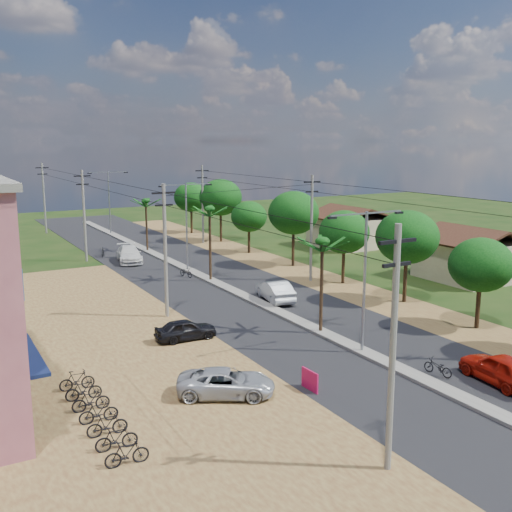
# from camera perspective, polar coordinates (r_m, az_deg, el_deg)

# --- Properties ---
(ground) EXTENTS (160.00, 160.00, 0.00)m
(ground) POSITION_cam_1_polar(r_m,az_deg,el_deg) (34.60, 10.05, -9.08)
(ground) COLOR black
(ground) RESTS_ON ground
(road) EXTENTS (12.00, 110.00, 0.04)m
(road) POSITION_cam_1_polar(r_m,az_deg,el_deg) (46.59, -1.72, -3.65)
(road) COLOR black
(road) RESTS_ON ground
(median) EXTENTS (1.00, 90.00, 0.18)m
(median) POSITION_cam_1_polar(r_m,az_deg,el_deg) (49.17, -3.35, -2.81)
(median) COLOR #605E56
(median) RESTS_ON ground
(dirt_lot_west) EXTENTS (18.00, 46.00, 0.04)m
(dirt_lot_west) POSITION_cam_1_polar(r_m,az_deg,el_deg) (35.47, -18.35, -8.95)
(dirt_lot_west) COLOR brown
(dirt_lot_west) RESTS_ON ground
(dirt_shoulder_east) EXTENTS (5.00, 90.00, 0.03)m
(dirt_shoulder_east) POSITION_cam_1_polar(r_m,az_deg,el_deg) (50.97, 6.78, -2.46)
(dirt_shoulder_east) COLOR brown
(dirt_shoulder_east) RESTS_ON ground
(house_east_near) EXTENTS (7.60, 7.50, 4.60)m
(house_east_near) POSITION_cam_1_polar(r_m,az_deg,el_deg) (54.61, 19.78, 0.41)
(house_east_near) COLOR tan
(house_east_near) RESTS_ON ground
(house_east_far) EXTENTS (7.60, 7.50, 4.60)m
(house_east_far) POSITION_cam_1_polar(r_m,az_deg,el_deg) (68.17, 8.89, 2.90)
(house_east_far) COLOR tan
(house_east_far) RESTS_ON ground
(tree_east_b) EXTENTS (4.00, 4.00, 5.83)m
(tree_east_b) POSITION_cam_1_polar(r_m,az_deg,el_deg) (39.91, 20.64, -0.80)
(tree_east_b) COLOR black
(tree_east_b) RESTS_ON ground
(tree_east_c) EXTENTS (4.60, 4.60, 6.83)m
(tree_east_c) POSITION_cam_1_polar(r_m,az_deg,el_deg) (44.78, 14.20, 1.75)
(tree_east_c) COLOR black
(tree_east_c) RESTS_ON ground
(tree_east_d) EXTENTS (4.20, 4.20, 6.13)m
(tree_east_d) POSITION_cam_1_polar(r_m,az_deg,el_deg) (49.91, 8.40, 2.27)
(tree_east_d) COLOR black
(tree_east_d) RESTS_ON ground
(tree_east_e) EXTENTS (4.80, 4.80, 7.14)m
(tree_east_e) POSITION_cam_1_polar(r_m,az_deg,el_deg) (56.39, 3.60, 4.12)
(tree_east_e) COLOR black
(tree_east_e) RESTS_ON ground
(tree_east_f) EXTENTS (3.80, 3.80, 5.52)m
(tree_east_f) POSITION_cam_1_polar(r_m,az_deg,el_deg) (63.15, -0.68, 3.77)
(tree_east_f) COLOR black
(tree_east_f) RESTS_ON ground
(tree_east_g) EXTENTS (5.00, 5.00, 7.38)m
(tree_east_g) POSITION_cam_1_polar(r_m,az_deg,el_deg) (70.35, -3.40, 5.59)
(tree_east_g) COLOR black
(tree_east_g) RESTS_ON ground
(tree_east_h) EXTENTS (4.40, 4.40, 6.52)m
(tree_east_h) POSITION_cam_1_polar(r_m,az_deg,el_deg) (77.52, -6.20, 5.59)
(tree_east_h) COLOR black
(tree_east_h) RESTS_ON ground
(palm_median_near) EXTENTS (2.00, 2.00, 6.15)m
(palm_median_near) POSITION_cam_1_polar(r_m,az_deg,el_deg) (36.25, 6.34, 1.01)
(palm_median_near) COLOR black
(palm_median_near) RESTS_ON ground
(palm_median_mid) EXTENTS (2.00, 2.00, 6.55)m
(palm_median_mid) POSITION_cam_1_polar(r_m,az_deg,el_deg) (49.92, -4.44, 4.17)
(palm_median_mid) COLOR black
(palm_median_mid) RESTS_ON ground
(palm_median_far) EXTENTS (2.00, 2.00, 5.85)m
(palm_median_far) POSITION_cam_1_polar(r_m,az_deg,el_deg) (64.77, -10.45, 4.99)
(palm_median_far) COLOR black
(palm_median_far) RESTS_ON ground
(streetlight_near) EXTENTS (5.10, 0.18, 8.00)m
(streetlight_near) POSITION_cam_1_polar(r_m,az_deg,el_deg) (33.29, 10.33, -1.31)
(streetlight_near) COLOR gray
(streetlight_near) RESTS_ON ground
(streetlight_mid) EXTENTS (5.10, 0.18, 8.00)m
(streetlight_mid) POSITION_cam_1_polar(r_m,az_deg,el_deg) (54.60, -6.64, 3.52)
(streetlight_mid) COLOR gray
(streetlight_mid) RESTS_ON ground
(streetlight_far) EXTENTS (5.10, 0.18, 8.00)m
(streetlight_far) POSITION_cam_1_polar(r_m,az_deg,el_deg) (78.13, -13.82, 5.49)
(streetlight_far) COLOR gray
(streetlight_far) RESTS_ON ground
(utility_pole_w_a) EXTENTS (1.60, 0.24, 9.00)m
(utility_pole_w_a) POSITION_cam_1_polar(r_m,az_deg,el_deg) (21.58, 12.92, -8.22)
(utility_pole_w_a) COLOR #605E56
(utility_pole_w_a) RESTS_ON ground
(utility_pole_w_b) EXTENTS (1.60, 0.24, 9.00)m
(utility_pole_w_b) POSITION_cam_1_polar(r_m,az_deg,el_deg) (40.10, -8.64, 0.77)
(utility_pole_w_b) COLOR #605E56
(utility_pole_w_b) RESTS_ON ground
(utility_pole_w_c) EXTENTS (1.60, 0.24, 9.00)m
(utility_pole_w_c) POSITION_cam_1_polar(r_m,az_deg,el_deg) (60.97, -16.05, 3.91)
(utility_pole_w_c) COLOR #605E56
(utility_pole_w_c) RESTS_ON ground
(utility_pole_w_d) EXTENTS (1.60, 0.24, 9.00)m
(utility_pole_w_d) POSITION_cam_1_polar(r_m,az_deg,el_deg) (81.46, -19.54, 5.37)
(utility_pole_w_d) COLOR #605E56
(utility_pole_w_d) RESTS_ON ground
(utility_pole_e_b) EXTENTS (1.60, 0.24, 9.00)m
(utility_pole_e_b) POSITION_cam_1_polar(r_m,az_deg,el_deg) (50.33, 5.30, 2.90)
(utility_pole_e_b) COLOR #605E56
(utility_pole_e_b) RESTS_ON ground
(utility_pole_e_c) EXTENTS (1.60, 0.24, 9.00)m
(utility_pole_e_c) POSITION_cam_1_polar(r_m,az_deg,el_deg) (69.42, -5.10, 5.09)
(utility_pole_e_c) COLOR #605E56
(utility_pole_e_c) RESTS_ON ground
(car_red_near) EXTENTS (2.27, 4.62, 1.52)m
(car_red_near) POSITION_cam_1_polar(r_m,az_deg,el_deg) (32.03, 22.29, -9.97)
(car_red_near) COLOR #9E1308
(car_red_near) RESTS_ON ground
(car_silver_mid) EXTENTS (2.46, 4.85, 1.52)m
(car_silver_mid) POSITION_cam_1_polar(r_m,az_deg,el_deg) (44.53, 1.83, -3.36)
(car_silver_mid) COLOR #A3A7AB
(car_silver_mid) RESTS_ON ground
(car_white_far) EXTENTS (3.17, 5.64, 1.54)m
(car_white_far) POSITION_cam_1_polar(r_m,az_deg,el_deg) (59.98, -11.99, 0.14)
(car_white_far) COLOR silver
(car_white_far) RESTS_ON ground
(car_parked_silver) EXTENTS (4.98, 4.07, 1.26)m
(car_parked_silver) POSITION_cam_1_polar(r_m,az_deg,el_deg) (28.49, -2.86, -12.03)
(car_parked_silver) COLOR #A3A7AB
(car_parked_silver) RESTS_ON ground
(car_parked_dark) EXTENTS (3.73, 1.64, 1.25)m
(car_parked_dark) POSITION_cam_1_polar(r_m,az_deg,el_deg) (36.25, -6.72, -7.00)
(car_parked_dark) COLOR black
(car_parked_dark) RESTS_ON ground
(moto_rider_east) EXTENTS (0.85, 1.70, 0.85)m
(moto_rider_east) POSITION_cam_1_polar(r_m,az_deg,el_deg) (32.17, 16.92, -10.15)
(moto_rider_east) COLOR black
(moto_rider_east) RESTS_ON ground
(moto_rider_west_a) EXTENTS (0.96, 1.78, 0.89)m
(moto_rider_west_a) POSITION_cam_1_polar(r_m,az_deg,el_deg) (52.60, -6.68, -1.56)
(moto_rider_west_a) COLOR black
(moto_rider_west_a) RESTS_ON ground
(moto_rider_west_b) EXTENTS (0.99, 1.65, 0.96)m
(moto_rider_west_b) POSITION_cam_1_polar(r_m,az_deg,el_deg) (63.38, -14.38, 0.33)
(moto_rider_west_b) COLOR black
(moto_rider_west_b) RESTS_ON ground
(roadside_sign) EXTENTS (0.12, 1.24, 1.03)m
(roadside_sign) POSITION_cam_1_polar(r_m,az_deg,el_deg) (29.19, 5.15, -11.73)
(roadside_sign) COLOR #AA0F43
(roadside_sign) RESTS_ON ground
(parked_scooter_row) EXTENTS (1.69, 8.39, 1.00)m
(parked_scooter_row) POSITION_cam_1_polar(r_m,az_deg,el_deg) (26.86, -14.76, -14.18)
(parked_scooter_row) COLOR black
(parked_scooter_row) RESTS_ON ground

